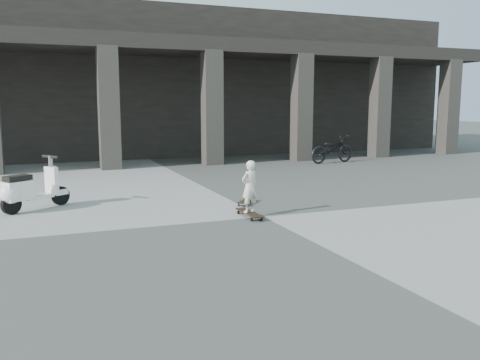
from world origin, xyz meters
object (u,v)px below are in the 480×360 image
object	(u,v)px
longboard	(250,213)
bicycle	(332,149)
skateboard_spare	(247,201)
scooter	(24,191)
child	(250,187)

from	to	relation	value
longboard	bicycle	size ratio (longest dim) A/B	0.49
longboard	bicycle	distance (m)	9.57
skateboard_spare	bicycle	world-z (taller)	bicycle
skateboard_spare	bicycle	distance (m)	8.39
scooter	skateboard_spare	bearing A→B (deg)	-46.19
scooter	bicycle	size ratio (longest dim) A/B	0.70
child	scooter	distance (m)	4.54
child	scooter	bearing A→B (deg)	-47.22
longboard	skateboard_spare	bearing A→B (deg)	-20.51
longboard	bicycle	bearing A→B (deg)	-41.72
longboard	child	size ratio (longest dim) A/B	0.95
longboard	skateboard_spare	distance (m)	1.29
longboard	scooter	size ratio (longest dim) A/B	0.70
skateboard_spare	bicycle	bearing A→B (deg)	-4.02
scooter	bicycle	world-z (taller)	scooter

